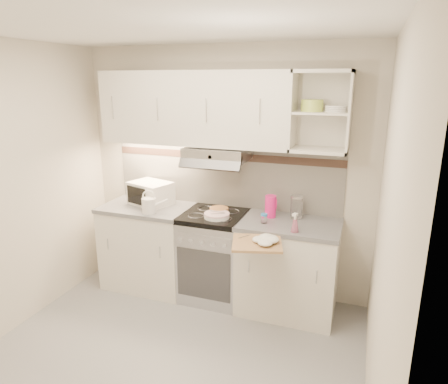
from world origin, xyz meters
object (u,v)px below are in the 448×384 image
(microwave, at_px, (151,193))
(pink_pitcher, at_px, (271,206))
(watering_can, at_px, (150,205))
(plate_stack, at_px, (217,215))
(spray_bottle, at_px, (295,224))
(glass_jar, at_px, (296,207))
(cutting_board, at_px, (257,243))
(electric_range, at_px, (214,256))

(microwave, distance_m, pink_pitcher, 1.28)
(pink_pitcher, bearing_deg, watering_can, -176.74)
(plate_stack, height_order, spray_bottle, spray_bottle)
(glass_jar, height_order, cutting_board, glass_jar)
(microwave, bearing_deg, spray_bottle, 6.98)
(microwave, xyz_separation_m, pink_pitcher, (1.28, 0.02, -0.01))
(watering_can, height_order, pink_pitcher, watering_can)
(electric_range, relative_size, glass_jar, 4.04)
(electric_range, xyz_separation_m, cutting_board, (0.57, -0.50, 0.42))
(watering_can, distance_m, spray_bottle, 1.44)
(plate_stack, distance_m, pink_pitcher, 0.52)
(pink_pitcher, bearing_deg, electric_range, 179.19)
(microwave, distance_m, spray_bottle, 1.60)
(watering_can, relative_size, pink_pitcher, 1.24)
(electric_range, distance_m, pink_pitcher, 0.78)
(electric_range, xyz_separation_m, microwave, (-0.74, 0.07, 0.57))
(microwave, distance_m, watering_can, 0.29)
(microwave, height_order, glass_jar, microwave)
(plate_stack, bearing_deg, glass_jar, 18.73)
(microwave, height_order, watering_can, microwave)
(electric_range, xyz_separation_m, pink_pitcher, (0.54, 0.09, 0.56))
(microwave, distance_m, glass_jar, 1.52)
(pink_pitcher, bearing_deg, spray_bottle, -57.44)
(watering_can, bearing_deg, cutting_board, -36.47)
(plate_stack, relative_size, cutting_board, 0.61)
(microwave, xyz_separation_m, cutting_board, (1.31, -0.57, -0.15))
(spray_bottle, xyz_separation_m, cutting_board, (-0.26, -0.28, -0.10))
(microwave, height_order, spray_bottle, microwave)
(spray_bottle, bearing_deg, microwave, -172.81)
(electric_range, xyz_separation_m, watering_can, (-0.61, -0.19, 0.53))
(glass_jar, bearing_deg, cutting_board, -107.82)
(plate_stack, relative_size, pink_pitcher, 1.15)
(watering_can, xyz_separation_m, spray_bottle, (1.44, -0.03, -0.01))
(plate_stack, relative_size, glass_jar, 1.09)
(electric_range, relative_size, cutting_board, 2.24)
(electric_range, bearing_deg, watering_can, -162.88)
(spray_bottle, bearing_deg, glass_jar, 115.76)
(microwave, distance_m, plate_stack, 0.83)
(spray_bottle, distance_m, cutting_board, 0.40)
(watering_can, bearing_deg, spray_bottle, -22.72)
(electric_range, relative_size, plate_stack, 3.69)
(glass_jar, xyz_separation_m, spray_bottle, (0.05, -0.36, -0.04))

